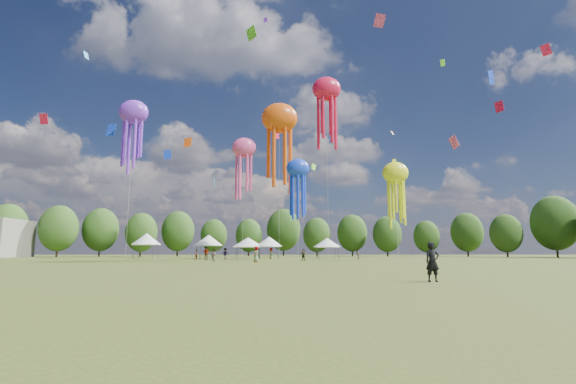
{
  "coord_description": "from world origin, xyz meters",
  "views": [
    {
      "loc": [
        1.51,
        -18.06,
        1.2
      ],
      "look_at": [
        2.82,
        15.0,
        6.0
      ],
      "focal_mm": 25.69,
      "sensor_mm": 36.0,
      "label": 1
    }
  ],
  "objects": [
    {
      "name": "observer_main",
      "position": [
        8.01,
        -1.46,
        0.79
      ],
      "size": [
        0.61,
        0.42,
        1.59
      ],
      "primitive_type": "imported",
      "rotation": [
        0.0,
        0.0,
        0.08
      ],
      "color": "black",
      "rests_on": "ground"
    },
    {
      "name": "show_kites",
      "position": [
        1.28,
        44.78,
        19.82
      ],
      "size": [
        43.83,
        22.02,
        32.16
      ],
      "color": "#EC4589",
      "rests_on": "ground"
    },
    {
      "name": "small_kites",
      "position": [
        -0.63,
        41.03,
        29.69
      ],
      "size": [
        73.54,
        60.66,
        46.2
      ],
      "color": "#EC4589",
      "rests_on": "ground"
    },
    {
      "name": "ground",
      "position": [
        0.0,
        0.0,
        0.0
      ],
      "size": [
        300.0,
        300.0,
        0.0
      ],
      "primitive_type": "plane",
      "color": "#384416",
      "rests_on": "ground"
    },
    {
      "name": "festival_tents",
      "position": [
        -4.84,
        54.2,
        3.02
      ],
      "size": [
        36.73,
        8.77,
        4.42
      ],
      "color": "#47474C",
      "rests_on": "ground"
    },
    {
      "name": "treeline",
      "position": [
        -3.87,
        62.51,
        6.54
      ],
      "size": [
        201.57,
        95.24,
        13.43
      ],
      "color": "#38281C",
      "rests_on": "ground"
    },
    {
      "name": "spectator_near",
      "position": [
        -5.69,
        33.89,
        0.76
      ],
      "size": [
        0.94,
        0.9,
        1.53
      ],
      "primitive_type": "imported",
      "rotation": [
        0.0,
        0.0,
        2.52
      ],
      "color": "gray",
      "rests_on": "ground"
    },
    {
      "name": "spectators_far",
      "position": [
        -0.05,
        43.94,
        0.87
      ],
      "size": [
        26.19,
        22.43,
        1.89
      ],
      "color": "gray",
      "rests_on": "ground"
    }
  ]
}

